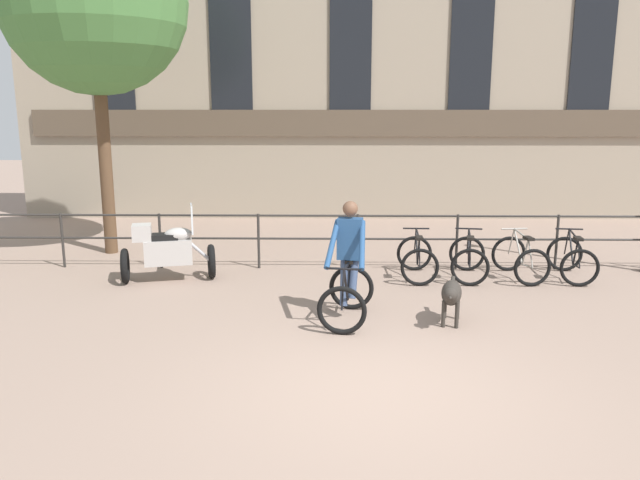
{
  "coord_description": "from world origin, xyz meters",
  "views": [
    {
      "loc": [
        -0.51,
        -6.33,
        3.01
      ],
      "look_at": [
        -0.67,
        2.86,
        1.05
      ],
      "focal_mm": 35.0,
      "sensor_mm": 36.0,
      "label": 1
    }
  ],
  "objects_px": {
    "parked_bicycle_mid_right": "(520,259)",
    "parked_bicycle_near_lamp": "(417,259)",
    "dog": "(451,294)",
    "parked_bicycle_far_end": "(572,259)",
    "cyclist_with_bike": "(348,267)",
    "parked_bicycle_mid_left": "(468,259)",
    "parked_motorcycle": "(167,250)"
  },
  "relations": [
    {
      "from": "parked_bicycle_mid_right",
      "to": "parked_bicycle_near_lamp",
      "type": "bearing_deg",
      "value": -6.38
    },
    {
      "from": "dog",
      "to": "parked_bicycle_mid_right",
      "type": "distance_m",
      "value": 2.97
    },
    {
      "from": "parked_bicycle_near_lamp",
      "to": "parked_bicycle_far_end",
      "type": "bearing_deg",
      "value": -177.53
    },
    {
      "from": "parked_bicycle_far_end",
      "to": "cyclist_with_bike",
      "type": "bearing_deg",
      "value": 35.28
    },
    {
      "from": "parked_bicycle_mid_left",
      "to": "parked_motorcycle",
      "type": "bearing_deg",
      "value": 12.07
    },
    {
      "from": "cyclist_with_bike",
      "to": "dog",
      "type": "xyz_separation_m",
      "value": [
        1.45,
        -0.23,
        -0.32
      ]
    },
    {
      "from": "cyclist_with_bike",
      "to": "parked_bicycle_mid_right",
      "type": "height_order",
      "value": "cyclist_with_bike"
    },
    {
      "from": "cyclist_with_bike",
      "to": "parked_bicycle_mid_right",
      "type": "distance_m",
      "value": 3.86
    },
    {
      "from": "parked_bicycle_mid_left",
      "to": "cyclist_with_bike",
      "type": "bearing_deg",
      "value": 54.24
    },
    {
      "from": "parked_bicycle_near_lamp",
      "to": "parked_bicycle_far_end",
      "type": "xyz_separation_m",
      "value": [
        2.76,
        0.0,
        0.0
      ]
    },
    {
      "from": "parked_motorcycle",
      "to": "parked_bicycle_mid_right",
      "type": "bearing_deg",
      "value": -101.46
    },
    {
      "from": "parked_bicycle_far_end",
      "to": "parked_bicycle_near_lamp",
      "type": "bearing_deg",
      "value": 6.65
    },
    {
      "from": "parked_bicycle_mid_right",
      "to": "parked_motorcycle",
      "type": "bearing_deg",
      "value": -3.99
    },
    {
      "from": "parked_bicycle_near_lamp",
      "to": "cyclist_with_bike",
      "type": "bearing_deg",
      "value": 62.1
    },
    {
      "from": "parked_bicycle_near_lamp",
      "to": "parked_bicycle_mid_right",
      "type": "height_order",
      "value": "same"
    },
    {
      "from": "parked_bicycle_mid_right",
      "to": "parked_bicycle_far_end",
      "type": "distance_m",
      "value": 0.92
    },
    {
      "from": "parked_bicycle_mid_left",
      "to": "parked_bicycle_mid_right",
      "type": "bearing_deg",
      "value": -170.73
    },
    {
      "from": "parked_bicycle_near_lamp",
      "to": "dog",
      "type": "bearing_deg",
      "value": 95.95
    },
    {
      "from": "dog",
      "to": "parked_bicycle_far_end",
      "type": "xyz_separation_m",
      "value": [
        2.61,
        2.44,
        -0.08
      ]
    },
    {
      "from": "cyclist_with_bike",
      "to": "parked_bicycle_mid_left",
      "type": "bearing_deg",
      "value": 53.57
    },
    {
      "from": "dog",
      "to": "parked_motorcycle",
      "type": "distance_m",
      "value": 5.07
    },
    {
      "from": "dog",
      "to": "parked_motorcycle",
      "type": "relative_size",
      "value": 0.59
    },
    {
      "from": "parked_bicycle_mid_right",
      "to": "dog",
      "type": "bearing_deg",
      "value": 48.92
    },
    {
      "from": "parked_bicycle_near_lamp",
      "to": "parked_bicycle_mid_right",
      "type": "distance_m",
      "value": 1.84
    },
    {
      "from": "parked_motorcycle",
      "to": "parked_bicycle_mid_right",
      "type": "distance_m",
      "value": 6.27
    },
    {
      "from": "parked_motorcycle",
      "to": "parked_bicycle_far_end",
      "type": "distance_m",
      "value": 7.19
    },
    {
      "from": "cyclist_with_bike",
      "to": "parked_bicycle_mid_right",
      "type": "bearing_deg",
      "value": 43.8
    },
    {
      "from": "parked_bicycle_near_lamp",
      "to": "parked_bicycle_mid_left",
      "type": "relative_size",
      "value": 0.95
    },
    {
      "from": "parked_bicycle_mid_right",
      "to": "parked_bicycle_far_end",
      "type": "height_order",
      "value": "same"
    },
    {
      "from": "dog",
      "to": "parked_bicycle_far_end",
      "type": "height_order",
      "value": "parked_bicycle_far_end"
    },
    {
      "from": "parked_motorcycle",
      "to": "parked_bicycle_near_lamp",
      "type": "bearing_deg",
      "value": -100.47
    },
    {
      "from": "parked_bicycle_near_lamp",
      "to": "parked_bicycle_mid_right",
      "type": "bearing_deg",
      "value": -177.53
    }
  ]
}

